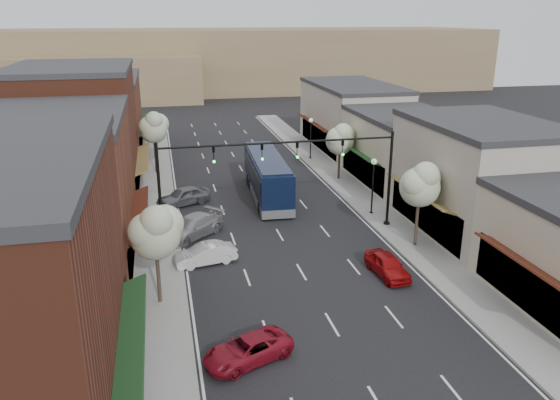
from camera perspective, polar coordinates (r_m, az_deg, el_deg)
ground at (r=31.26m, az=3.19°, el=-9.11°), size 160.00×160.00×0.00m
sidewalk_left at (r=47.35m, az=-12.82°, el=0.39°), size 2.80×73.00×0.15m
sidewalk_right at (r=50.00m, az=6.77°, el=1.71°), size 2.80×73.00×0.15m
curb_left at (r=47.35m, az=-11.13°, el=0.51°), size 0.25×73.00×0.17m
curb_right at (r=49.57m, az=5.24°, el=1.61°), size 0.25×73.00×0.17m
bldg_left_midnear at (r=34.67m, az=-22.87°, el=0.57°), size 10.14×14.10×9.40m
bldg_left_midfar at (r=47.92m, az=-20.32°, el=6.51°), size 10.14×14.10×10.90m
bldg_left_far at (r=63.77m, az=-18.48°, el=8.35°), size 10.14×18.10×8.40m
bldg_right_midnear at (r=40.41m, az=19.99°, el=2.25°), size 9.14×12.10×7.90m
bldg_right_midfar at (r=50.73m, az=12.78°, el=5.24°), size 9.14×12.10×6.40m
bldg_right_far at (r=63.31m, az=7.47°, el=8.61°), size 9.14×16.10×7.40m
hill_far at (r=117.14m, az=-9.05°, el=14.27°), size 120.00×30.00×12.00m
hill_near at (r=106.52m, az=-22.34°, el=11.64°), size 50.00×20.00×8.00m
signal_mast_right at (r=38.35m, az=8.21°, el=3.47°), size 8.22×0.46×7.00m
signal_mast_left at (r=36.03m, az=-8.80°, el=2.45°), size 8.22×0.46×7.00m
tree_right_near at (r=35.92m, az=14.53°, el=1.72°), size 2.85×2.65×5.95m
tree_right_far at (r=50.33m, az=6.35°, el=6.45°), size 2.85×2.65×5.43m
tree_left_near at (r=28.47m, az=-12.85°, el=-3.11°), size 2.85×2.65×5.69m
tree_left_far at (r=53.46m, az=-13.06°, el=7.47°), size 2.85×2.65×6.13m
lamp_post_near at (r=41.81m, az=9.71°, el=2.36°), size 0.44×0.44×4.44m
lamp_post_far at (r=57.89m, az=3.23°, el=7.14°), size 0.44×0.44×4.44m
coach_bus at (r=45.65m, az=-1.35°, el=2.53°), size 3.11×11.78×3.57m
red_hatchback at (r=32.93m, az=11.16°, el=-6.69°), size 1.82×3.91×1.30m
parked_car_a at (r=25.03m, az=-3.40°, el=-15.34°), size 4.50×3.33×1.14m
parked_car_b at (r=34.07m, az=-7.83°, el=-5.63°), size 4.04×2.07×1.27m
parked_car_c at (r=38.14m, az=-9.22°, el=-2.80°), size 5.23×5.05×1.50m
parked_car_d at (r=44.75m, az=-10.05°, el=0.41°), size 4.71×3.45×1.49m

